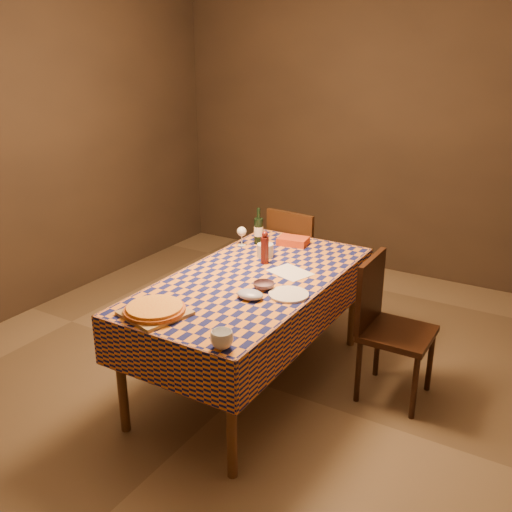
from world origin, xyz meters
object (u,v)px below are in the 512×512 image
cutting_board (155,313)px  pizza (155,309)px  chair_far (297,257)px  chair_right (386,320)px  dining_table (252,288)px  bowl (264,286)px  white_plate (289,294)px  wine_bottle (259,230)px

cutting_board → pizza: 0.03m
chair_far → chair_right: (1.01, -0.74, 0.00)m
dining_table → chair_far: (-0.22, 1.08, -0.17)m
bowl → chair_right: bearing=35.7°
pizza → white_plate: 0.79m
white_plate → chair_right: (0.46, 0.46, -0.25)m
cutting_board → pizza: bearing=0.0°
pizza → chair_right: (0.97, 1.07, -0.28)m
pizza → bowl: pizza is taller
bowl → wine_bottle: size_ratio=0.47×
dining_table → wine_bottle: 0.69m
cutting_board → wine_bottle: size_ratio=1.15×
cutting_board → chair_right: chair_right is taller
pizza → wine_bottle: (-0.12, 1.32, 0.07)m
cutting_board → dining_table: bearing=76.1°
cutting_board → white_plate: size_ratio=1.32×
chair_far → cutting_board: bearing=-88.6°
bowl → pizza: bearing=-118.6°
cutting_board → white_plate: 0.79m
bowl → white_plate: bearing=-3.5°
pizza → white_plate: (0.51, 0.60, -0.03)m
dining_table → white_plate: bearing=-21.0°
white_plate → chair_far: size_ratio=0.26×
cutting_board → white_plate: (0.51, 0.60, -0.00)m
wine_bottle → white_plate: wine_bottle is taller
white_plate → dining_table: bearing=159.0°
pizza → bowl: 0.70m
cutting_board → bowl: bearing=61.4°
chair_right → wine_bottle: bearing=166.8°
dining_table → cutting_board: size_ratio=5.86×
pizza → chair_far: size_ratio=0.44×
cutting_board → chair_far: chair_far is taller
chair_far → pizza: bearing=-88.6°
white_plate → pizza: bearing=-130.3°
cutting_board → pizza: (0.00, 0.00, 0.03)m
pizza → bowl: size_ratio=3.18×
dining_table → wine_bottle: bearing=117.0°
chair_far → chair_right: same height
bowl → dining_table: bearing=143.0°
pizza → chair_right: bearing=47.8°
white_plate → bowl: bearing=176.5°
wine_bottle → chair_right: size_ratio=0.29×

